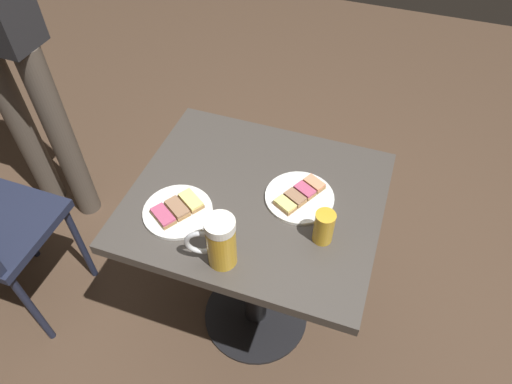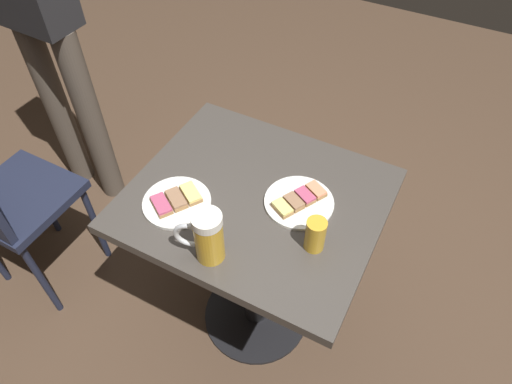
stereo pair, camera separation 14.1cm
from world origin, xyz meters
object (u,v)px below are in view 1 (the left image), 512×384
(plate_near, at_px, (178,210))
(beer_glass_small, at_px, (324,227))
(plate_far, at_px, (300,196))
(beer_mug, at_px, (219,242))

(plate_near, height_order, beer_glass_small, beer_glass_small)
(plate_far, height_order, beer_mug, beer_mug)
(plate_near, bearing_deg, beer_glass_small, 96.32)
(beer_mug, distance_m, beer_glass_small, 0.29)
(plate_far, distance_m, beer_glass_small, 0.17)
(plate_far, distance_m, beer_mug, 0.33)
(plate_near, distance_m, beer_mug, 0.23)
(plate_near, distance_m, plate_far, 0.37)
(plate_near, distance_m, beer_glass_small, 0.43)
(plate_near, height_order, beer_mug, beer_mug)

